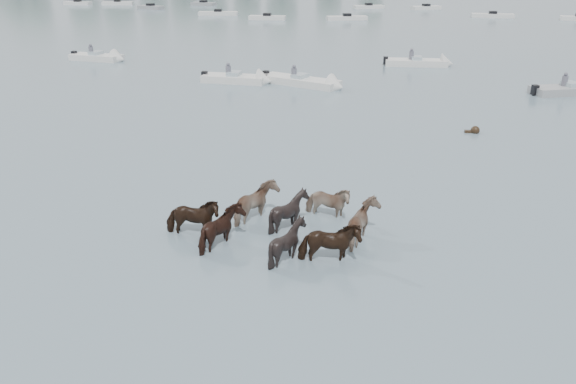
# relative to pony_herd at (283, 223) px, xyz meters

# --- Properties ---
(ground) EXTENTS (400.00, 400.00, 0.00)m
(ground) POSITION_rel_pony_herd_xyz_m (0.90, -1.62, -0.47)
(ground) COLOR slate
(ground) RESTS_ON ground
(pony_herd) EXTENTS (6.96, 4.29, 1.48)m
(pony_herd) POSITION_rel_pony_herd_xyz_m (0.00, 0.00, 0.00)
(pony_herd) COLOR black
(pony_herd) RESTS_ON ground
(swimming_pony) EXTENTS (0.72, 0.44, 0.44)m
(swimming_pony) POSITION_rel_pony_herd_xyz_m (7.66, 12.37, -0.37)
(swimming_pony) COLOR black
(swimming_pony) RESTS_ON ground
(motorboat_a) EXTENTS (5.01, 2.11, 1.92)m
(motorboat_a) POSITION_rel_pony_herd_xyz_m (-5.81, 22.48, -0.24)
(motorboat_a) COLOR silver
(motorboat_a) RESTS_ON ground
(motorboat_b) EXTENTS (6.12, 4.11, 1.92)m
(motorboat_b) POSITION_rel_pony_herd_xyz_m (-1.31, 21.98, -0.25)
(motorboat_b) COLOR silver
(motorboat_b) RESTS_ON ground
(motorboat_c) EXTENTS (5.35, 1.64, 1.92)m
(motorboat_c) POSITION_rel_pony_herd_xyz_m (6.90, 30.65, -0.25)
(motorboat_c) COLOR silver
(motorboat_c) RESTS_ON ground
(motorboat_f) EXTENTS (4.99, 2.43, 1.92)m
(motorboat_f) POSITION_rel_pony_herd_xyz_m (-18.95, 29.55, -0.24)
(motorboat_f) COLOR silver
(motorboat_f) RESTS_ON ground
(distant_flotilla) EXTENTS (100.24, 23.32, 0.93)m
(distant_flotilla) POSITION_rel_pony_herd_xyz_m (1.15, 73.80, -0.21)
(distant_flotilla) COLOR silver
(distant_flotilla) RESTS_ON ground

